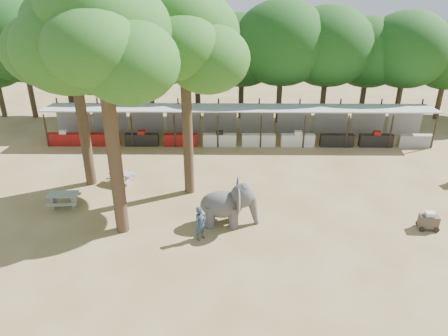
{
  "coord_description": "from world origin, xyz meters",
  "views": [
    {
      "loc": [
        -0.77,
        -16.22,
        12.17
      ],
      "look_at": [
        -1.0,
        5.0,
        2.0
      ],
      "focal_mm": 35.0,
      "sensor_mm": 36.0,
      "label": 1
    }
  ],
  "objects_px": {
    "elephant": "(229,204)",
    "handler": "(200,224)",
    "cart_front": "(429,221)",
    "picnic_table_near": "(64,198)",
    "yard_tree_back": "(182,40)",
    "yard_tree_left": "(70,43)",
    "yard_tree_center": "(99,39)",
    "picnic_table_far": "(121,176)"
  },
  "relations": [
    {
      "from": "elephant",
      "to": "handler",
      "type": "distance_m",
      "value": 1.95
    },
    {
      "from": "cart_front",
      "to": "elephant",
      "type": "bearing_deg",
      "value": -177.24
    },
    {
      "from": "picnic_table_near",
      "to": "yard_tree_back",
      "type": "bearing_deg",
      "value": 11.95
    },
    {
      "from": "yard_tree_left",
      "to": "handler",
      "type": "distance_m",
      "value": 11.78
    },
    {
      "from": "yard_tree_left",
      "to": "cart_front",
      "type": "distance_m",
      "value": 20.49
    },
    {
      "from": "picnic_table_near",
      "to": "cart_front",
      "type": "height_order",
      "value": "cart_front"
    },
    {
      "from": "yard_tree_center",
      "to": "cart_front",
      "type": "distance_m",
      "value": 17.64
    },
    {
      "from": "picnic_table_far",
      "to": "yard_tree_left",
      "type": "bearing_deg",
      "value": -164.16
    },
    {
      "from": "picnic_table_near",
      "to": "cart_front",
      "type": "relative_size",
      "value": 1.64
    },
    {
      "from": "yard_tree_center",
      "to": "yard_tree_back",
      "type": "bearing_deg",
      "value": 53.14
    },
    {
      "from": "yard_tree_left",
      "to": "yard_tree_back",
      "type": "bearing_deg",
      "value": -9.46
    },
    {
      "from": "yard_tree_center",
      "to": "picnic_table_near",
      "type": "relative_size",
      "value": 7.12
    },
    {
      "from": "yard_tree_center",
      "to": "elephant",
      "type": "relative_size",
      "value": 4.04
    },
    {
      "from": "handler",
      "to": "picnic_table_near",
      "type": "xyz_separation_m",
      "value": [
        -7.59,
        2.98,
        -0.35
      ]
    },
    {
      "from": "yard_tree_back",
      "to": "cart_front",
      "type": "height_order",
      "value": "yard_tree_back"
    },
    {
      "from": "yard_tree_left",
      "to": "cart_front",
      "type": "relative_size",
      "value": 10.67
    },
    {
      "from": "handler",
      "to": "picnic_table_far",
      "type": "height_order",
      "value": "handler"
    },
    {
      "from": "elephant",
      "to": "picnic_table_far",
      "type": "xyz_separation_m",
      "value": [
        -6.43,
        4.37,
        -0.68
      ]
    },
    {
      "from": "picnic_table_far",
      "to": "yard_tree_center",
      "type": "bearing_deg",
      "value": -56.64
    },
    {
      "from": "cart_front",
      "to": "yard_tree_center",
      "type": "bearing_deg",
      "value": -174.81
    },
    {
      "from": "yard_tree_left",
      "to": "yard_tree_back",
      "type": "relative_size",
      "value": 0.97
    },
    {
      "from": "yard_tree_center",
      "to": "cart_front",
      "type": "xyz_separation_m",
      "value": [
        15.32,
        0.06,
        -8.74
      ]
    },
    {
      "from": "picnic_table_near",
      "to": "picnic_table_far",
      "type": "height_order",
      "value": "picnic_table_near"
    },
    {
      "from": "yard_tree_center",
      "to": "cart_front",
      "type": "relative_size",
      "value": 11.66
    },
    {
      "from": "yard_tree_left",
      "to": "picnic_table_near",
      "type": "relative_size",
      "value": 6.52
    },
    {
      "from": "yard_tree_center",
      "to": "elephant",
      "type": "distance_m",
      "value": 9.71
    },
    {
      "from": "picnic_table_near",
      "to": "cart_front",
      "type": "distance_m",
      "value": 18.96
    },
    {
      "from": "yard_tree_back",
      "to": "picnic_table_near",
      "type": "height_order",
      "value": "yard_tree_back"
    },
    {
      "from": "yard_tree_back",
      "to": "handler",
      "type": "xyz_separation_m",
      "value": [
        1.05,
        -4.94,
        -7.67
      ]
    },
    {
      "from": "handler",
      "to": "picnic_table_far",
      "type": "relative_size",
      "value": 0.95
    },
    {
      "from": "handler",
      "to": "picnic_table_near",
      "type": "distance_m",
      "value": 8.16
    },
    {
      "from": "picnic_table_far",
      "to": "handler",
      "type": "bearing_deg",
      "value": -27.26
    },
    {
      "from": "picnic_table_near",
      "to": "picnic_table_far",
      "type": "xyz_separation_m",
      "value": [
        2.51,
        2.77,
        -0.04
      ]
    },
    {
      "from": "picnic_table_near",
      "to": "yard_tree_center",
      "type": "bearing_deg",
      "value": -34.69
    },
    {
      "from": "yard_tree_center",
      "to": "picnic_table_far",
      "type": "distance_m",
      "value": 10.03
    },
    {
      "from": "yard_tree_back",
      "to": "picnic_table_far",
      "type": "bearing_deg",
      "value": 168.59
    },
    {
      "from": "yard_tree_center",
      "to": "picnic_table_near",
      "type": "distance_m",
      "value": 9.6
    },
    {
      "from": "yard_tree_center",
      "to": "handler",
      "type": "bearing_deg",
      "value": -12.99
    },
    {
      "from": "elephant",
      "to": "picnic_table_near",
      "type": "xyz_separation_m",
      "value": [
        -8.94,
        1.6,
        -0.64
      ]
    },
    {
      "from": "handler",
      "to": "cart_front",
      "type": "height_order",
      "value": "handler"
    },
    {
      "from": "picnic_table_near",
      "to": "handler",
      "type": "bearing_deg",
      "value": -26.13
    },
    {
      "from": "yard_tree_center",
      "to": "yard_tree_back",
      "type": "distance_m",
      "value": 5.04
    }
  ]
}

